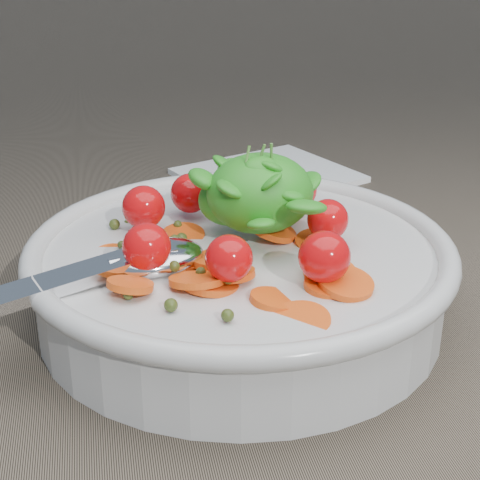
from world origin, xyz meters
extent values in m
plane|color=#695C4B|center=(0.00, 0.00, 0.00)|extent=(6.00, 6.00, 0.00)
cylinder|color=silver|center=(-0.02, -0.01, 0.03)|extent=(0.26, 0.26, 0.05)
torus|color=silver|center=(-0.02, -0.01, 0.05)|extent=(0.28, 0.28, 0.01)
cylinder|color=silver|center=(-0.02, -0.01, 0.00)|extent=(0.13, 0.13, 0.01)
cylinder|color=brown|center=(-0.02, -0.01, 0.03)|extent=(0.24, 0.24, 0.04)
cylinder|color=#FC5C15|center=(-0.09, -0.02, 0.05)|extent=(0.03, 0.03, 0.01)
cylinder|color=#FC5C15|center=(-0.04, -0.04, 0.05)|extent=(0.03, 0.03, 0.01)
cylinder|color=#FC5C15|center=(-0.04, -0.03, 0.05)|extent=(0.04, 0.05, 0.01)
cylinder|color=#FC5C15|center=(-0.10, 0.00, 0.05)|extent=(0.04, 0.04, 0.01)
cylinder|color=#FC5C15|center=(0.02, -0.08, 0.05)|extent=(0.04, 0.04, 0.01)
cylinder|color=#FC5C15|center=(-0.05, 0.02, 0.05)|extent=(0.04, 0.04, 0.01)
cylinder|color=#FC5C15|center=(0.03, -0.08, 0.05)|extent=(0.04, 0.04, 0.01)
cylinder|color=#FC5C15|center=(-0.03, -0.06, 0.05)|extent=(0.03, 0.03, 0.01)
cylinder|color=#FC5C15|center=(-0.02, -0.08, 0.05)|extent=(0.04, 0.04, 0.01)
cylinder|color=#FC5C15|center=(-0.07, 0.01, 0.05)|extent=(0.04, 0.04, 0.01)
cylinder|color=#FC5C15|center=(0.02, -0.06, 0.05)|extent=(0.05, 0.05, 0.01)
cylinder|color=#FC5C15|center=(-0.09, -0.06, 0.06)|extent=(0.04, 0.04, 0.01)
cylinder|color=#FC5C15|center=(0.00, 0.00, 0.06)|extent=(0.04, 0.05, 0.02)
cylinder|color=#FC5C15|center=(-0.01, -0.11, 0.05)|extent=(0.05, 0.05, 0.01)
cylinder|color=#FC5C15|center=(-0.06, -0.01, 0.05)|extent=(0.04, 0.04, 0.01)
cylinder|color=#FC5C15|center=(-0.06, -0.06, 0.05)|extent=(0.04, 0.04, 0.01)
cylinder|color=#FC5C15|center=(-0.05, -0.06, 0.05)|extent=(0.04, 0.04, 0.01)
cylinder|color=#FC5C15|center=(0.03, -0.01, 0.05)|extent=(0.04, 0.03, 0.01)
cylinder|color=#FC5C15|center=(-0.06, -0.03, 0.05)|extent=(0.03, 0.03, 0.01)
sphere|color=#394617|center=(-0.01, 0.03, 0.06)|extent=(0.01, 0.01, 0.01)
sphere|color=#394617|center=(-0.07, 0.04, 0.06)|extent=(0.01, 0.01, 0.01)
sphere|color=#394617|center=(-0.06, 0.03, 0.05)|extent=(0.01, 0.01, 0.01)
sphere|color=#394617|center=(0.01, 0.05, 0.06)|extent=(0.01, 0.01, 0.01)
sphere|color=#394617|center=(-0.06, -0.01, 0.05)|extent=(0.01, 0.01, 0.01)
sphere|color=#394617|center=(-0.10, 0.04, 0.05)|extent=(0.01, 0.01, 0.01)
sphere|color=#394617|center=(-0.05, -0.05, 0.05)|extent=(0.01, 0.01, 0.01)
sphere|color=#394617|center=(-0.09, 0.05, 0.05)|extent=(0.01, 0.01, 0.01)
sphere|color=#394617|center=(-0.07, -0.05, 0.06)|extent=(0.01, 0.01, 0.01)
sphere|color=#394617|center=(0.01, -0.07, 0.05)|extent=(0.01, 0.01, 0.01)
sphere|color=#394617|center=(-0.06, 0.01, 0.05)|extent=(0.01, 0.01, 0.01)
sphere|color=#394617|center=(-0.06, 0.00, 0.06)|extent=(0.01, 0.01, 0.01)
sphere|color=#394617|center=(-0.10, -0.07, 0.05)|extent=(0.01, 0.01, 0.01)
sphere|color=#394617|center=(-0.07, -0.09, 0.05)|extent=(0.01, 0.01, 0.01)
sphere|color=#394617|center=(0.03, -0.08, 0.05)|extent=(0.01, 0.01, 0.01)
sphere|color=#394617|center=(-0.10, 0.00, 0.05)|extent=(0.01, 0.01, 0.01)
sphere|color=#394617|center=(-0.04, -0.07, 0.06)|extent=(0.01, 0.01, 0.01)
sphere|color=#394617|center=(-0.05, -0.10, 0.05)|extent=(0.01, 0.01, 0.01)
sphere|color=red|center=(0.03, -0.02, 0.07)|extent=(0.03, 0.03, 0.03)
sphere|color=red|center=(0.03, 0.04, 0.07)|extent=(0.03, 0.03, 0.03)
sphere|color=red|center=(-0.04, 0.05, 0.07)|extent=(0.03, 0.03, 0.03)
sphere|color=red|center=(-0.08, 0.03, 0.07)|extent=(0.03, 0.03, 0.03)
sphere|color=red|center=(-0.08, -0.04, 0.07)|extent=(0.03, 0.03, 0.03)
sphere|color=red|center=(-0.04, -0.06, 0.07)|extent=(0.03, 0.03, 0.03)
sphere|color=red|center=(0.01, -0.07, 0.07)|extent=(0.03, 0.03, 0.03)
ellipsoid|color=green|center=(-0.01, 0.00, 0.08)|extent=(0.07, 0.06, 0.05)
ellipsoid|color=green|center=(-0.02, 0.01, 0.07)|extent=(0.04, 0.04, 0.03)
ellipsoid|color=green|center=(-0.02, 0.03, 0.09)|extent=(0.02, 0.02, 0.02)
ellipsoid|color=green|center=(-0.01, 0.02, 0.10)|extent=(0.03, 0.03, 0.02)
ellipsoid|color=green|center=(-0.01, -0.01, 0.10)|extent=(0.02, 0.02, 0.01)
ellipsoid|color=green|center=(0.01, 0.00, 0.10)|extent=(0.02, 0.02, 0.01)
ellipsoid|color=green|center=(0.01, -0.01, 0.09)|extent=(0.02, 0.02, 0.01)
ellipsoid|color=green|center=(-0.01, -0.04, 0.08)|extent=(0.02, 0.02, 0.01)
ellipsoid|color=green|center=(-0.01, 0.00, 0.09)|extent=(0.03, 0.02, 0.02)
ellipsoid|color=green|center=(0.03, 0.02, 0.08)|extent=(0.03, 0.03, 0.02)
ellipsoid|color=green|center=(-0.03, -0.01, 0.09)|extent=(0.03, 0.03, 0.02)
ellipsoid|color=green|center=(0.00, -0.01, 0.10)|extent=(0.02, 0.02, 0.02)
ellipsoid|color=green|center=(-0.01, 0.00, 0.09)|extent=(0.02, 0.03, 0.02)
ellipsoid|color=green|center=(-0.02, 0.02, 0.09)|extent=(0.03, 0.03, 0.02)
ellipsoid|color=green|center=(0.00, 0.00, 0.10)|extent=(0.03, 0.03, 0.02)
ellipsoid|color=green|center=(0.01, -0.02, 0.09)|extent=(0.03, 0.03, 0.02)
ellipsoid|color=green|center=(0.00, -0.01, 0.10)|extent=(0.03, 0.03, 0.02)
ellipsoid|color=green|center=(-0.04, 0.01, 0.09)|extent=(0.02, 0.03, 0.02)
ellipsoid|color=green|center=(-0.02, 0.01, 0.08)|extent=(0.02, 0.02, 0.02)
ellipsoid|color=green|center=(-0.01, 0.00, 0.10)|extent=(0.02, 0.02, 0.02)
ellipsoid|color=green|center=(0.01, 0.02, 0.08)|extent=(0.02, 0.02, 0.01)
ellipsoid|color=green|center=(-0.02, 0.02, 0.08)|extent=(0.02, 0.02, 0.01)
ellipsoid|color=green|center=(-0.01, 0.00, 0.09)|extent=(0.02, 0.03, 0.02)
ellipsoid|color=green|center=(0.01, -0.04, 0.09)|extent=(0.03, 0.03, 0.02)
ellipsoid|color=green|center=(0.00, -0.02, 0.10)|extent=(0.02, 0.02, 0.02)
ellipsoid|color=green|center=(0.00, 0.00, 0.09)|extent=(0.03, 0.02, 0.01)
ellipsoid|color=green|center=(0.00, 0.00, 0.10)|extent=(0.02, 0.02, 0.01)
ellipsoid|color=green|center=(0.02, 0.03, 0.08)|extent=(0.03, 0.03, 0.03)
cylinder|color=#4C8C33|center=(-0.02, -0.01, 0.09)|extent=(0.01, 0.01, 0.04)
cylinder|color=#4C8C33|center=(0.00, 0.00, 0.09)|extent=(0.00, 0.01, 0.05)
cylinder|color=#4C8C33|center=(-0.01, 0.00, 0.09)|extent=(0.01, 0.01, 0.04)
ellipsoid|color=silver|center=(-0.08, -0.03, 0.06)|extent=(0.07, 0.06, 0.02)
cube|color=silver|center=(-0.12, -0.04, 0.06)|extent=(0.12, 0.06, 0.02)
cylinder|color=silver|center=(-0.09, -0.03, 0.06)|extent=(0.02, 0.02, 0.01)
cube|color=white|center=(0.06, 0.26, 0.00)|extent=(0.20, 0.19, 0.01)
camera|label=1|loc=(-0.11, -0.43, 0.24)|focal=55.00mm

